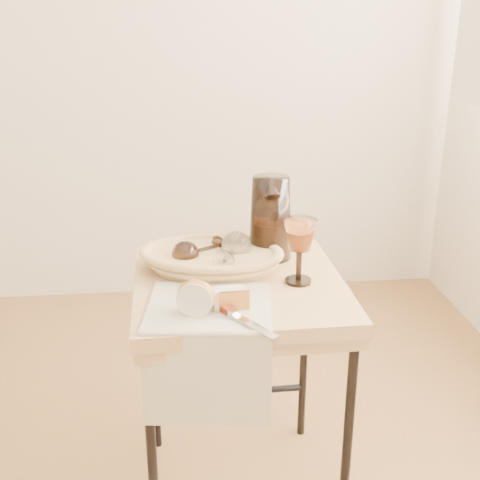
{
  "coord_description": "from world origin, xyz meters",
  "views": [
    {
      "loc": [
        0.5,
        -1.05,
        1.34
      ],
      "look_at": [
        0.65,
        0.37,
        0.8
      ],
      "focal_mm": 46.22,
      "sensor_mm": 36.0,
      "label": 1
    }
  ],
  "objects_px": {
    "bread_basket": "(212,260)",
    "goblet_lying_b": "(231,252)",
    "tea_towel": "(209,307)",
    "pitcher": "(270,218)",
    "side_table": "(239,393)",
    "table_knife": "(237,314)",
    "goblet_lying_a": "(200,251)",
    "wine_goblet": "(299,251)",
    "apple_half": "(196,296)"
  },
  "relations": [
    {
      "from": "goblet_lying_a",
      "to": "table_knife",
      "type": "bearing_deg",
      "value": 71.66
    },
    {
      "from": "pitcher",
      "to": "apple_half",
      "type": "xyz_separation_m",
      "value": [
        -0.22,
        -0.33,
        -0.07
      ]
    },
    {
      "from": "bread_basket",
      "to": "table_knife",
      "type": "relative_size",
      "value": 1.45
    },
    {
      "from": "table_knife",
      "to": "pitcher",
      "type": "bearing_deg",
      "value": 126.68
    },
    {
      "from": "side_table",
      "to": "apple_half",
      "type": "bearing_deg",
      "value": -123.39
    },
    {
      "from": "side_table",
      "to": "pitcher",
      "type": "distance_m",
      "value": 0.49
    },
    {
      "from": "side_table",
      "to": "apple_half",
      "type": "height_order",
      "value": "apple_half"
    },
    {
      "from": "side_table",
      "to": "goblet_lying_b",
      "type": "xyz_separation_m",
      "value": [
        -0.01,
        0.06,
        0.39
      ]
    },
    {
      "from": "pitcher",
      "to": "apple_half",
      "type": "distance_m",
      "value": 0.4
    },
    {
      "from": "goblet_lying_b",
      "to": "pitcher",
      "type": "bearing_deg",
      "value": -29.22
    },
    {
      "from": "bread_basket",
      "to": "table_knife",
      "type": "distance_m",
      "value": 0.3
    },
    {
      "from": "goblet_lying_a",
      "to": "wine_goblet",
      "type": "height_order",
      "value": "wine_goblet"
    },
    {
      "from": "bread_basket",
      "to": "goblet_lying_a",
      "type": "bearing_deg",
      "value": 163.52
    },
    {
      "from": "bread_basket",
      "to": "goblet_lying_a",
      "type": "relative_size",
      "value": 2.86
    },
    {
      "from": "side_table",
      "to": "goblet_lying_a",
      "type": "xyz_separation_m",
      "value": [
        -0.1,
        0.1,
        0.39
      ]
    },
    {
      "from": "tea_towel",
      "to": "pitcher",
      "type": "distance_m",
      "value": 0.37
    },
    {
      "from": "side_table",
      "to": "table_knife",
      "type": "height_order",
      "value": "table_knife"
    },
    {
      "from": "tea_towel",
      "to": "table_knife",
      "type": "height_order",
      "value": "table_knife"
    },
    {
      "from": "goblet_lying_b",
      "to": "pitcher",
      "type": "xyz_separation_m",
      "value": [
        0.12,
        0.09,
        0.06
      ]
    },
    {
      "from": "table_knife",
      "to": "tea_towel",
      "type": "bearing_deg",
      "value": -173.94
    },
    {
      "from": "side_table",
      "to": "goblet_lying_b",
      "type": "height_order",
      "value": "goblet_lying_b"
    },
    {
      "from": "pitcher",
      "to": "table_knife",
      "type": "height_order",
      "value": "pitcher"
    },
    {
      "from": "wine_goblet",
      "to": "goblet_lying_b",
      "type": "bearing_deg",
      "value": 151.78
    },
    {
      "from": "side_table",
      "to": "wine_goblet",
      "type": "bearing_deg",
      "value": -8.98
    },
    {
      "from": "pitcher",
      "to": "table_knife",
      "type": "xyz_separation_m",
      "value": [
        -0.13,
        -0.37,
        -0.1
      ]
    },
    {
      "from": "bread_basket",
      "to": "goblet_lying_a",
      "type": "xyz_separation_m",
      "value": [
        -0.03,
        0.02,
        0.02
      ]
    },
    {
      "from": "apple_half",
      "to": "wine_goblet",
      "type": "bearing_deg",
      "value": 43.66
    },
    {
      "from": "tea_towel",
      "to": "bread_basket",
      "type": "height_order",
      "value": "bread_basket"
    },
    {
      "from": "side_table",
      "to": "bread_basket",
      "type": "distance_m",
      "value": 0.38
    },
    {
      "from": "goblet_lying_a",
      "to": "pitcher",
      "type": "xyz_separation_m",
      "value": [
        0.2,
        0.06,
        0.07
      ]
    },
    {
      "from": "wine_goblet",
      "to": "table_knife",
      "type": "relative_size",
      "value": 0.73
    },
    {
      "from": "goblet_lying_a",
      "to": "pitcher",
      "type": "distance_m",
      "value": 0.22
    },
    {
      "from": "pitcher",
      "to": "table_knife",
      "type": "bearing_deg",
      "value": -117.01
    },
    {
      "from": "bread_basket",
      "to": "wine_goblet",
      "type": "relative_size",
      "value": 1.98
    },
    {
      "from": "wine_goblet",
      "to": "goblet_lying_a",
      "type": "bearing_deg",
      "value": 153.25
    },
    {
      "from": "pitcher",
      "to": "goblet_lying_a",
      "type": "bearing_deg",
      "value": -171.83
    },
    {
      "from": "goblet_lying_a",
      "to": "apple_half",
      "type": "bearing_deg",
      "value": 55.18
    },
    {
      "from": "side_table",
      "to": "wine_goblet",
      "type": "height_order",
      "value": "wine_goblet"
    },
    {
      "from": "tea_towel",
      "to": "goblet_lying_b",
      "type": "distance_m",
      "value": 0.22
    },
    {
      "from": "goblet_lying_a",
      "to": "apple_half",
      "type": "xyz_separation_m",
      "value": [
        -0.02,
        -0.28,
        -0.0
      ]
    },
    {
      "from": "goblet_lying_a",
      "to": "apple_half",
      "type": "relative_size",
      "value": 1.33
    },
    {
      "from": "side_table",
      "to": "bread_basket",
      "type": "height_order",
      "value": "bread_basket"
    },
    {
      "from": "side_table",
      "to": "goblet_lying_a",
      "type": "height_order",
      "value": "goblet_lying_a"
    },
    {
      "from": "tea_towel",
      "to": "pitcher",
      "type": "relative_size",
      "value": 1.06
    },
    {
      "from": "goblet_lying_a",
      "to": "pitcher",
      "type": "bearing_deg",
      "value": 164.99
    },
    {
      "from": "tea_towel",
      "to": "goblet_lying_b",
      "type": "xyz_separation_m",
      "value": [
        0.07,
        0.21,
        0.05
      ]
    },
    {
      "from": "side_table",
      "to": "pitcher",
      "type": "bearing_deg",
      "value": 56.63
    },
    {
      "from": "bread_basket",
      "to": "goblet_lying_b",
      "type": "relative_size",
      "value": 2.48
    },
    {
      "from": "side_table",
      "to": "bread_basket",
      "type": "xyz_separation_m",
      "value": [
        -0.07,
        0.08,
        0.37
      ]
    },
    {
      "from": "goblet_lying_a",
      "to": "wine_goblet",
      "type": "bearing_deg",
      "value": 122.6
    }
  ]
}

